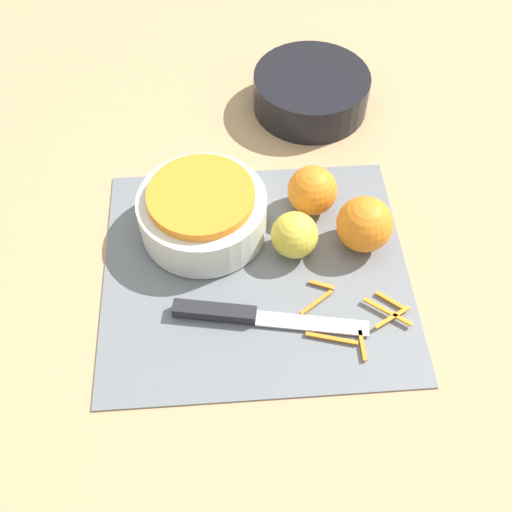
{
  "coord_description": "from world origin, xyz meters",
  "views": [
    {
      "loc": [
        -0.03,
        -0.47,
        0.68
      ],
      "look_at": [
        0.0,
        0.0,
        0.04
      ],
      "focal_mm": 42.0,
      "sensor_mm": 36.0,
      "label": 1
    }
  ],
  "objects_px": {
    "bowl_dark": "(311,92)",
    "lemon": "(294,235)",
    "knife": "(236,314)",
    "orange_left": "(312,190)",
    "orange_right": "(365,224)",
    "bowl_speckled": "(203,211)"
  },
  "relations": [
    {
      "from": "bowl_dark",
      "to": "lemon",
      "type": "xyz_separation_m",
      "value": [
        -0.06,
        -0.31,
        0.01
      ]
    },
    {
      "from": "bowl_dark",
      "to": "lemon",
      "type": "distance_m",
      "value": 0.31
    },
    {
      "from": "knife",
      "to": "bowl_dark",
      "type": "bearing_deg",
      "value": 80.57
    },
    {
      "from": "knife",
      "to": "orange_left",
      "type": "xyz_separation_m",
      "value": [
        0.12,
        0.18,
        0.03
      ]
    },
    {
      "from": "knife",
      "to": "lemon",
      "type": "bearing_deg",
      "value": 60.55
    },
    {
      "from": "knife",
      "to": "orange_left",
      "type": "bearing_deg",
      "value": 66.59
    },
    {
      "from": "orange_left",
      "to": "orange_right",
      "type": "xyz_separation_m",
      "value": [
        0.06,
        -0.07,
        0.0
      ]
    },
    {
      "from": "orange_left",
      "to": "orange_right",
      "type": "height_order",
      "value": "orange_right"
    },
    {
      "from": "bowl_dark",
      "to": "bowl_speckled",
      "type": "bearing_deg",
      "value": -125.64
    },
    {
      "from": "knife",
      "to": "lemon",
      "type": "height_order",
      "value": "lemon"
    },
    {
      "from": "bowl_dark",
      "to": "lemon",
      "type": "height_order",
      "value": "lemon"
    },
    {
      "from": "bowl_dark",
      "to": "knife",
      "type": "xyz_separation_m",
      "value": [
        -0.15,
        -0.41,
        -0.02
      ]
    },
    {
      "from": "bowl_speckled",
      "to": "lemon",
      "type": "relative_size",
      "value": 2.76
    },
    {
      "from": "bowl_speckled",
      "to": "lemon",
      "type": "height_order",
      "value": "bowl_speckled"
    },
    {
      "from": "orange_right",
      "to": "lemon",
      "type": "distance_m",
      "value": 0.1
    },
    {
      "from": "orange_right",
      "to": "lemon",
      "type": "relative_size",
      "value": 1.2
    },
    {
      "from": "bowl_speckled",
      "to": "knife",
      "type": "bearing_deg",
      "value": -76.01
    },
    {
      "from": "orange_left",
      "to": "lemon",
      "type": "distance_m",
      "value": 0.08
    },
    {
      "from": "knife",
      "to": "bowl_speckled",
      "type": "bearing_deg",
      "value": 114.4
    },
    {
      "from": "bowl_speckled",
      "to": "orange_right",
      "type": "relative_size",
      "value": 2.31
    },
    {
      "from": "bowl_speckled",
      "to": "orange_left",
      "type": "height_order",
      "value": "bowl_speckled"
    },
    {
      "from": "bowl_speckled",
      "to": "knife",
      "type": "xyz_separation_m",
      "value": [
        0.04,
        -0.15,
        -0.03
      ]
    }
  ]
}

